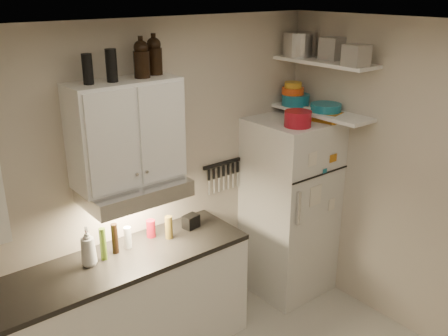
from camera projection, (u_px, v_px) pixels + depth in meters
ceiling at (297, 29)px, 2.50m from camera, size 3.20×3.00×0.02m
back_wall at (153, 183)px, 4.06m from camera, size 3.20×0.02×2.60m
right_wall at (431, 191)px, 3.90m from camera, size 0.02×3.00×2.60m
base_cabinet at (118, 316)px, 3.81m from camera, size 2.10×0.60×0.88m
countertop at (113, 264)px, 3.65m from camera, size 2.10×0.62×0.04m
upper_cabinet at (126, 132)px, 3.57m from camera, size 0.80×0.33×0.75m
range_hood at (135, 191)px, 3.68m from camera, size 0.76×0.46×0.12m
fridge at (290, 207)px, 4.69m from camera, size 0.70×0.68×1.70m
shelf_hi at (325, 62)px, 4.24m from camera, size 0.30×0.95×0.03m
shelf_lo at (321, 112)px, 4.39m from camera, size 0.30×0.95×0.03m
knife_strip at (222, 163)px, 4.44m from camera, size 0.42×0.02×0.03m
dutch_oven at (298, 119)px, 4.16m from camera, size 0.29×0.29×0.13m
book_stack at (327, 117)px, 4.33m from camera, size 0.23×0.26×0.08m
spice_jar at (307, 114)px, 4.36m from camera, size 0.08×0.08×0.11m
stock_pot at (299, 44)px, 4.43m from camera, size 0.31×0.31×0.21m
tin_a at (333, 48)px, 4.24m from camera, size 0.20×0.18×0.19m
tin_b at (356, 55)px, 3.89m from camera, size 0.18×0.18×0.17m
bowl_teal at (296, 100)px, 4.58m from camera, size 0.25×0.25×0.10m
bowl_orange at (293, 91)px, 4.55m from camera, size 0.20×0.20×0.06m
bowl_yellow at (293, 85)px, 4.53m from camera, size 0.16×0.16×0.05m
plates at (326, 107)px, 4.36m from camera, size 0.33×0.33×0.07m
growler_a at (141, 59)px, 3.48m from camera, size 0.14×0.14×0.27m
growler_b at (154, 56)px, 3.61m from camera, size 0.14×0.14×0.27m
thermos_a at (111, 65)px, 3.34m from camera, size 0.09×0.09×0.22m
thermos_b at (88, 69)px, 3.26m from camera, size 0.07×0.07×0.20m
soap_bottle at (88, 244)px, 3.54m from camera, size 0.15×0.15×0.33m
pepper_mill at (169, 227)px, 3.94m from camera, size 0.08×0.08×0.19m
oil_bottle at (103, 244)px, 3.63m from camera, size 0.06×0.06×0.25m
vinegar_bottle at (115, 238)px, 3.72m from camera, size 0.06×0.06×0.24m
clear_bottle at (128, 237)px, 3.81m from camera, size 0.07×0.07×0.17m
red_jar at (151, 229)px, 3.97m from camera, size 0.08×0.08×0.14m
caddy at (191, 221)px, 4.13m from camera, size 0.14×0.11×0.11m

